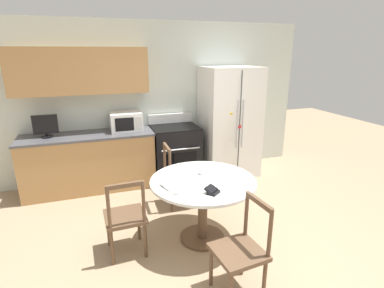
% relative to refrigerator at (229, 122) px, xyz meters
% --- Properties ---
extents(ground_plane, '(14.00, 14.00, 0.00)m').
position_rel_refrigerator_xyz_m(ground_plane, '(-1.14, -2.20, -0.94)').
color(ground_plane, '#9E8466').
extents(back_wall, '(5.20, 0.44, 2.60)m').
position_rel_refrigerator_xyz_m(back_wall, '(-1.45, 0.40, 0.50)').
color(back_wall, silver).
rests_on(back_wall, ground_plane).
extents(kitchen_counter, '(1.99, 0.64, 0.90)m').
position_rel_refrigerator_xyz_m(kitchen_counter, '(-2.36, 0.09, -0.49)').
color(kitchen_counter, '#AD7F4C').
rests_on(kitchen_counter, ground_plane).
extents(refrigerator, '(0.93, 0.79, 1.88)m').
position_rel_refrigerator_xyz_m(refrigerator, '(0.00, 0.00, 0.00)').
color(refrigerator, white).
rests_on(refrigerator, ground_plane).
extents(oven_range, '(0.77, 0.68, 1.08)m').
position_rel_refrigerator_xyz_m(oven_range, '(-0.97, 0.06, -0.47)').
color(oven_range, black).
rests_on(oven_range, ground_plane).
extents(microwave, '(0.49, 0.40, 0.29)m').
position_rel_refrigerator_xyz_m(microwave, '(-1.75, 0.14, 0.11)').
color(microwave, white).
rests_on(microwave, kitchen_counter).
extents(countertop_tv, '(0.34, 0.16, 0.34)m').
position_rel_refrigerator_xyz_m(countertop_tv, '(-2.92, 0.10, 0.14)').
color(countertop_tv, black).
rests_on(countertop_tv, kitchen_counter).
extents(dining_table, '(1.18, 1.18, 0.75)m').
position_rel_refrigerator_xyz_m(dining_table, '(-1.15, -1.76, -0.33)').
color(dining_table, white).
rests_on(dining_table, ground_plane).
extents(dining_chair_far, '(0.43, 0.43, 0.90)m').
position_rel_refrigerator_xyz_m(dining_chair_far, '(-1.18, -0.88, -0.50)').
color(dining_chair_far, brown).
rests_on(dining_chair_far, ground_plane).
extents(dining_chair_left, '(0.44, 0.44, 0.90)m').
position_rel_refrigerator_xyz_m(dining_chair_left, '(-2.02, -1.74, -0.50)').
color(dining_chair_left, brown).
rests_on(dining_chair_left, ground_plane).
extents(dining_chair_near, '(0.46, 0.46, 0.90)m').
position_rel_refrigerator_xyz_m(dining_chair_near, '(-1.12, -2.63, -0.50)').
color(dining_chair_near, brown).
rests_on(dining_chair_near, ground_plane).
extents(candle_glass, '(0.09, 0.09, 0.09)m').
position_rel_refrigerator_xyz_m(candle_glass, '(-1.10, -1.60, -0.15)').
color(candle_glass, silver).
rests_on(candle_glass, dining_table).
extents(wallet, '(0.17, 0.17, 0.07)m').
position_rel_refrigerator_xyz_m(wallet, '(-1.18, -2.09, -0.16)').
color(wallet, black).
rests_on(wallet, dining_table).
extents(mail_stack, '(0.29, 0.35, 0.02)m').
position_rel_refrigerator_xyz_m(mail_stack, '(-1.50, -1.85, -0.17)').
color(mail_stack, white).
rests_on(mail_stack, dining_table).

